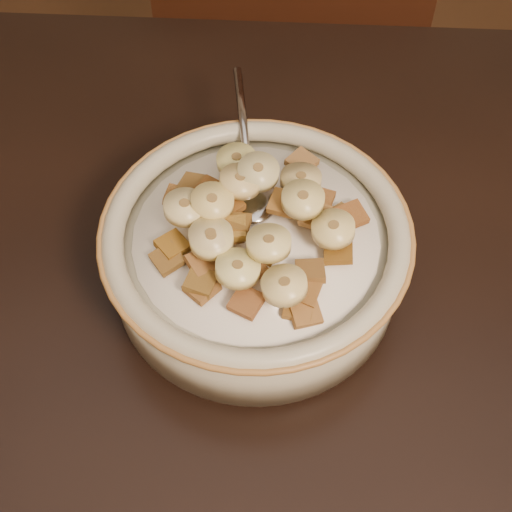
# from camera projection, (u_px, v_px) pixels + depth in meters

# --- Properties ---
(table) EXTENTS (1.44, 0.97, 0.04)m
(table) POSITION_uv_depth(u_px,v_px,m) (285.00, 433.00, 0.52)
(table) COLOR black
(table) RESTS_ON floor
(chair) EXTENTS (0.45, 0.45, 0.96)m
(chair) POSITION_uv_depth(u_px,v_px,m) (277.00, 138.00, 1.04)
(chair) COLOR #33170C
(chair) RESTS_ON floor
(cereal_bowl) EXTENTS (0.22, 0.22, 0.05)m
(cereal_bowl) POSITION_uv_depth(u_px,v_px,m) (256.00, 259.00, 0.55)
(cereal_bowl) COLOR #B9B394
(cereal_bowl) RESTS_ON table
(milk) EXTENTS (0.18, 0.18, 0.00)m
(milk) POSITION_uv_depth(u_px,v_px,m) (256.00, 238.00, 0.53)
(milk) COLOR white
(milk) RESTS_ON cereal_bowl
(spoon) EXTENTS (0.05, 0.06, 0.01)m
(spoon) POSITION_uv_depth(u_px,v_px,m) (251.00, 198.00, 0.54)
(spoon) COLOR gray
(spoon) RESTS_ON cereal_bowl
(cereal_square_0) EXTENTS (0.03, 0.03, 0.01)m
(cereal_square_0) POSITION_uv_depth(u_px,v_px,m) (305.00, 312.00, 0.48)
(cereal_square_0) COLOR #9D602D
(cereal_square_0) RESTS_ON milk
(cereal_square_1) EXTENTS (0.02, 0.02, 0.01)m
(cereal_square_1) POSITION_uv_depth(u_px,v_px,m) (299.00, 307.00, 0.49)
(cereal_square_1) COLOR brown
(cereal_square_1) RESTS_ON milk
(cereal_square_2) EXTENTS (0.02, 0.02, 0.01)m
(cereal_square_2) POSITION_uv_depth(u_px,v_px,m) (338.00, 251.00, 0.51)
(cereal_square_2) COLOR brown
(cereal_square_2) RESTS_ON milk
(cereal_square_3) EXTENTS (0.03, 0.03, 0.01)m
(cereal_square_3) POSITION_uv_depth(u_px,v_px,m) (228.00, 232.00, 0.51)
(cereal_square_3) COLOR brown
(cereal_square_3) RESTS_ON milk
(cereal_square_4) EXTENTS (0.02, 0.03, 0.01)m
(cereal_square_4) POSITION_uv_depth(u_px,v_px,m) (284.00, 203.00, 0.52)
(cereal_square_4) COLOR brown
(cereal_square_4) RESTS_ON milk
(cereal_square_5) EXTENTS (0.03, 0.03, 0.01)m
(cereal_square_5) POSITION_uv_depth(u_px,v_px,m) (209.00, 190.00, 0.53)
(cereal_square_5) COLOR brown
(cereal_square_5) RESTS_ON milk
(cereal_square_6) EXTENTS (0.03, 0.03, 0.01)m
(cereal_square_6) POSITION_uv_depth(u_px,v_px,m) (265.00, 249.00, 0.50)
(cereal_square_6) COLOR brown
(cereal_square_6) RESTS_ON milk
(cereal_square_7) EXTENTS (0.03, 0.03, 0.01)m
(cereal_square_7) POSITION_uv_depth(u_px,v_px,m) (227.00, 205.00, 0.52)
(cereal_square_7) COLOR brown
(cereal_square_7) RESTS_ON milk
(cereal_square_8) EXTENTS (0.02, 0.02, 0.01)m
(cereal_square_8) POSITION_uv_depth(u_px,v_px,m) (236.00, 224.00, 0.50)
(cereal_square_8) COLOR brown
(cereal_square_8) RESTS_ON milk
(cereal_square_9) EXTENTS (0.03, 0.03, 0.01)m
(cereal_square_9) POSITION_uv_depth(u_px,v_px,m) (173.00, 245.00, 0.51)
(cereal_square_9) COLOR brown
(cereal_square_9) RESTS_ON milk
(cereal_square_10) EXTENTS (0.03, 0.03, 0.01)m
(cereal_square_10) POSITION_uv_depth(u_px,v_px,m) (302.00, 162.00, 0.56)
(cereal_square_10) COLOR brown
(cereal_square_10) RESTS_ON milk
(cereal_square_11) EXTENTS (0.03, 0.03, 0.01)m
(cereal_square_11) POSITION_uv_depth(u_px,v_px,m) (203.00, 263.00, 0.50)
(cereal_square_11) COLOR brown
(cereal_square_11) RESTS_ON milk
(cereal_square_12) EXTENTS (0.02, 0.02, 0.01)m
(cereal_square_12) POSITION_uv_depth(u_px,v_px,m) (310.00, 271.00, 0.49)
(cereal_square_12) COLOR brown
(cereal_square_12) RESTS_ON milk
(cereal_square_13) EXTENTS (0.03, 0.03, 0.01)m
(cereal_square_13) POSITION_uv_depth(u_px,v_px,m) (352.00, 215.00, 0.53)
(cereal_square_13) COLOR brown
(cereal_square_13) RESTS_ON milk
(cereal_square_14) EXTENTS (0.02, 0.02, 0.01)m
(cereal_square_14) POSITION_uv_depth(u_px,v_px,m) (320.00, 199.00, 0.53)
(cereal_square_14) COLOR #9A632E
(cereal_square_14) RESTS_ON milk
(cereal_square_15) EXTENTS (0.02, 0.02, 0.01)m
(cereal_square_15) POSITION_uv_depth(u_px,v_px,m) (232.00, 229.00, 0.50)
(cereal_square_15) COLOR olive
(cereal_square_15) RESTS_ON milk
(cereal_square_16) EXTENTS (0.03, 0.03, 0.01)m
(cereal_square_16) POSITION_uv_depth(u_px,v_px,m) (249.00, 269.00, 0.49)
(cereal_square_16) COLOR brown
(cereal_square_16) RESTS_ON milk
(cereal_square_17) EXTENTS (0.03, 0.03, 0.01)m
(cereal_square_17) POSITION_uv_depth(u_px,v_px,m) (167.00, 259.00, 0.51)
(cereal_square_17) COLOR brown
(cereal_square_17) RESTS_ON milk
(cereal_square_18) EXTENTS (0.03, 0.03, 0.01)m
(cereal_square_18) POSITION_uv_depth(u_px,v_px,m) (202.00, 288.00, 0.49)
(cereal_square_18) COLOR brown
(cereal_square_18) RESTS_ON milk
(cereal_square_19) EXTENTS (0.03, 0.03, 0.01)m
(cereal_square_19) POSITION_uv_depth(u_px,v_px,m) (239.00, 165.00, 0.56)
(cereal_square_19) COLOR brown
(cereal_square_19) RESTS_ON milk
(cereal_square_20) EXTENTS (0.02, 0.02, 0.01)m
(cereal_square_20) POSITION_uv_depth(u_px,v_px,m) (178.00, 197.00, 0.54)
(cereal_square_20) COLOR #9B652D
(cereal_square_20) RESTS_ON milk
(cereal_square_21) EXTENTS (0.03, 0.02, 0.01)m
(cereal_square_21) POSITION_uv_depth(u_px,v_px,m) (305.00, 290.00, 0.49)
(cereal_square_21) COLOR brown
(cereal_square_21) RESTS_ON milk
(cereal_square_22) EXTENTS (0.02, 0.02, 0.01)m
(cereal_square_22) POSITION_uv_depth(u_px,v_px,m) (201.00, 282.00, 0.49)
(cereal_square_22) COLOR brown
(cereal_square_22) RESTS_ON milk
(cereal_square_23) EXTENTS (0.03, 0.03, 0.01)m
(cereal_square_23) POSITION_uv_depth(u_px,v_px,m) (247.00, 302.00, 0.48)
(cereal_square_23) COLOR brown
(cereal_square_23) RESTS_ON milk
(cereal_square_24) EXTENTS (0.03, 0.03, 0.01)m
(cereal_square_24) POSITION_uv_depth(u_px,v_px,m) (192.00, 185.00, 0.55)
(cereal_square_24) COLOR brown
(cereal_square_24) RESTS_ON milk
(cereal_square_25) EXTENTS (0.03, 0.03, 0.01)m
(cereal_square_25) POSITION_uv_depth(u_px,v_px,m) (341.00, 218.00, 0.53)
(cereal_square_25) COLOR brown
(cereal_square_25) RESTS_ON milk
(cereal_square_26) EXTENTS (0.03, 0.03, 0.01)m
(cereal_square_26) POSITION_uv_depth(u_px,v_px,m) (315.00, 216.00, 0.52)
(cereal_square_26) COLOR olive
(cereal_square_26) RESTS_ON milk
(cereal_square_27) EXTENTS (0.03, 0.03, 0.01)m
(cereal_square_27) POSITION_uv_depth(u_px,v_px,m) (248.00, 171.00, 0.56)
(cereal_square_27) COLOR #985F33
(cereal_square_27) RESTS_ON milk
(cereal_square_28) EXTENTS (0.02, 0.02, 0.01)m
(cereal_square_28) POSITION_uv_depth(u_px,v_px,m) (220.00, 240.00, 0.50)
(cereal_square_28) COLOR brown
(cereal_square_28) RESTS_ON milk
(banana_slice_0) EXTENTS (0.04, 0.04, 0.01)m
(banana_slice_0) POSITION_uv_depth(u_px,v_px,m) (211.00, 237.00, 0.49)
(banana_slice_0) COLOR #CFBB74
(banana_slice_0) RESTS_ON milk
(banana_slice_1) EXTENTS (0.04, 0.04, 0.02)m
(banana_slice_1) POSITION_uv_depth(u_px,v_px,m) (240.00, 181.00, 0.52)
(banana_slice_1) COLOR #E7C773
(banana_slice_1) RESTS_ON milk
(banana_slice_2) EXTENTS (0.04, 0.04, 0.01)m
(banana_slice_2) POSITION_uv_depth(u_px,v_px,m) (303.00, 199.00, 0.51)
(banana_slice_2) COLOR #DBBF86
(banana_slice_2) RESTS_ON milk
(banana_slice_3) EXTENTS (0.04, 0.04, 0.01)m
(banana_slice_3) POSITION_uv_depth(u_px,v_px,m) (237.00, 161.00, 0.55)
(banana_slice_3) COLOR #F9EC88
(banana_slice_3) RESTS_ON milk
(banana_slice_4) EXTENTS (0.04, 0.04, 0.01)m
(banana_slice_4) POSITION_uv_depth(u_px,v_px,m) (333.00, 229.00, 0.50)
(banana_slice_4) COLOR #E1C57B
(banana_slice_4) RESTS_ON milk
(banana_slice_5) EXTENTS (0.03, 0.03, 0.01)m
(banana_slice_5) POSITION_uv_depth(u_px,v_px,m) (185.00, 207.00, 0.51)
(banana_slice_5) COLOR #F7DB97
(banana_slice_5) RESTS_ON milk
(banana_slice_6) EXTENTS (0.04, 0.04, 0.01)m
(banana_slice_6) POSITION_uv_depth(u_px,v_px,m) (301.00, 180.00, 0.53)
(banana_slice_6) COLOR tan
(banana_slice_6) RESTS_ON milk
(banana_slice_7) EXTENTS (0.04, 0.04, 0.01)m
(banana_slice_7) POSITION_uv_depth(u_px,v_px,m) (212.00, 202.00, 0.51)
(banana_slice_7) COLOR #FFDB83
(banana_slice_7) RESTS_ON milk
(banana_slice_8) EXTENTS (0.03, 0.03, 0.02)m
(banana_slice_8) POSITION_uv_depth(u_px,v_px,m) (284.00, 285.00, 0.47)
(banana_slice_8) COLOR #FAE28D
(banana_slice_8) RESTS_ON milk
(banana_slice_9) EXTENTS (0.04, 0.04, 0.01)m
(banana_slice_9) POSITION_uv_depth(u_px,v_px,m) (238.00, 269.00, 0.48)
(banana_slice_9) COLOR #FFEC7F
(banana_slice_9) RESTS_ON milk
(banana_slice_10) EXTENTS (0.04, 0.04, 0.02)m
(banana_slice_10) POSITION_uv_depth(u_px,v_px,m) (269.00, 243.00, 0.49)
(banana_slice_10) COLOR #F6EC8B
(banana_slice_10) RESTS_ON milk
(banana_slice_11) EXTENTS (0.03, 0.03, 0.01)m
(banana_slice_11) POSITION_uv_depth(u_px,v_px,m) (258.00, 172.00, 0.52)
(banana_slice_11) COLOR #DCD489
(banana_slice_11) RESTS_ON milk
(banana_slice_12) EXTENTS (0.04, 0.04, 0.01)m
(banana_slice_12) POSITION_uv_depth(u_px,v_px,m) (212.00, 240.00, 0.49)
(banana_slice_12) COLOR #DBD071
(banana_slice_12) RESTS_ON milk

